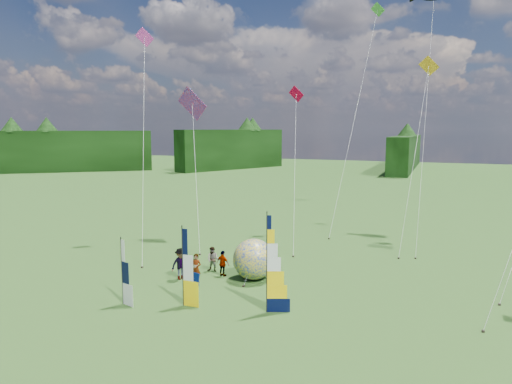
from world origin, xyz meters
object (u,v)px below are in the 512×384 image
at_px(side_banner_left, 183,267).
at_px(kite_whale, 426,102).
at_px(spectator_a, 196,268).
at_px(bol_inflatable, 253,259).
at_px(spectator_c, 181,264).
at_px(feather_banner_main, 267,264).
at_px(spectator_b, 213,259).
at_px(spectator_d, 223,264).
at_px(camp_chair, 191,284).
at_px(side_banner_far, 122,272).

xyz_separation_m(side_banner_left, kite_whale, (10.14, 18.89, 8.79)).
xyz_separation_m(spectator_a, kite_whale, (11.25, 15.67, 9.91)).
xyz_separation_m(bol_inflatable, spectator_a, (-2.79, -1.78, -0.36)).
distance_m(spectator_c, kite_whale, 22.14).
relative_size(feather_banner_main, side_banner_left, 1.21).
relative_size(feather_banner_main, spectator_b, 3.06).
bearing_deg(spectator_d, bol_inflatable, -160.98).
bearing_deg(kite_whale, spectator_c, -141.23).
bearing_deg(feather_banner_main, camp_chair, 149.24).
relative_size(side_banner_left, spectator_a, 2.33).
distance_m(spectator_b, spectator_c, 2.27).
height_order(side_banner_far, camp_chair, side_banner_far).
distance_m(feather_banner_main, side_banner_left, 4.22).
bearing_deg(spectator_c, feather_banner_main, -81.83).
relative_size(side_banner_far, spectator_d, 2.14).
xyz_separation_m(feather_banner_main, bol_inflatable, (-2.45, 4.23, -1.16)).
height_order(feather_banner_main, spectator_a, feather_banner_main).
relative_size(side_banner_left, spectator_d, 2.52).
bearing_deg(spectator_d, feather_banner_main, 150.20).
bearing_deg(spectator_b, kite_whale, 46.96).
relative_size(bol_inflatable, kite_whale, 0.11).
relative_size(bol_inflatable, spectator_a, 1.43).
distance_m(side_banner_far, spectator_d, 6.45).
bearing_deg(bol_inflatable, side_banner_left, -108.49).
relative_size(side_banner_left, kite_whale, 0.18).
bearing_deg(side_banner_left, spectator_a, 108.91).
distance_m(side_banner_left, bol_inflatable, 5.33).
height_order(bol_inflatable, spectator_c, bol_inflatable).
relative_size(feather_banner_main, camp_chair, 4.27).
distance_m(side_banner_far, bol_inflatable, 7.55).
distance_m(side_banner_far, camp_chair, 3.69).
bearing_deg(spectator_b, feather_banner_main, -43.95).
relative_size(spectator_d, camp_chair, 1.40).
bearing_deg(spectator_a, side_banner_far, -111.81).
xyz_separation_m(side_banner_left, spectator_d, (-0.22, 4.81, -1.18)).
relative_size(spectator_a, spectator_b, 1.09).
relative_size(spectator_c, camp_chair, 1.68).
xyz_separation_m(side_banner_far, spectator_a, (1.78, 4.22, -0.82)).
bearing_deg(side_banner_left, feather_banner_main, 10.52).
bearing_deg(bol_inflatable, camp_chair, -121.21).
bearing_deg(spectator_b, side_banner_left, -80.53).
bearing_deg(bol_inflatable, feather_banner_main, -59.89).
bearing_deg(camp_chair, spectator_b, 116.66).
relative_size(side_banner_left, side_banner_far, 1.18).
distance_m(spectator_d, kite_whale, 20.12).
relative_size(bol_inflatable, spectator_d, 1.54).
distance_m(bol_inflatable, spectator_b, 2.92).
bearing_deg(spectator_a, bol_inflatable, 33.66).
height_order(side_banner_far, spectator_c, side_banner_far).
xyz_separation_m(side_banner_left, side_banner_far, (-2.89, -1.00, -0.29)).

